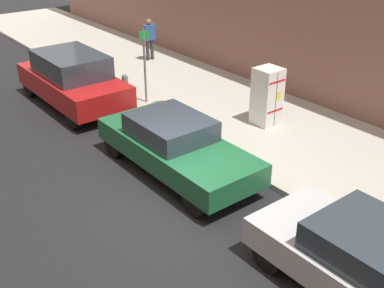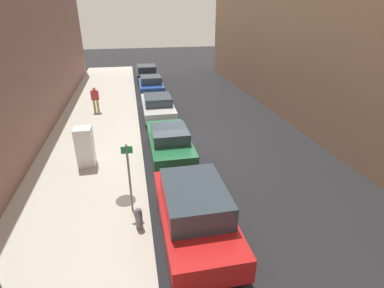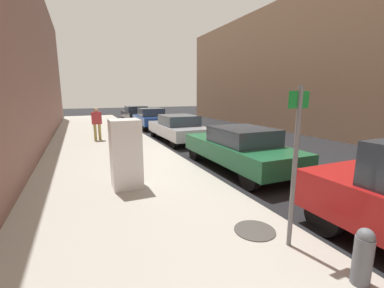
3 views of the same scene
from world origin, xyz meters
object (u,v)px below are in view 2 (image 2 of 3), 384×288
Objects in this scene: parked_suv_red at (195,211)px; parked_hatchback_blue at (151,85)px; parked_sedan_dark at (147,72)px; discarded_refrigerator at (85,147)px; fire_hydrant at (139,218)px; street_sign_post at (129,174)px; parked_sedan_silver at (158,105)px; parked_sedan_green at (169,141)px; pedestrian_standing_near at (95,98)px.

parked_hatchback_blue is at bearing 90.00° from parked_suv_red.
discarded_refrigerator is at bearing -102.30° from parked_sedan_dark.
street_sign_post is at bearing 101.19° from fire_hydrant.
parked_sedan_silver is at bearing -90.00° from parked_hatchback_blue.
street_sign_post is 0.53× the size of parked_sedan_green.
parked_suv_red is 0.98× the size of parked_sedan_silver.
fire_hydrant is (0.20, -0.99, -0.99)m from street_sign_post.
parked_hatchback_blue is (3.87, 4.25, -0.34)m from pedestrian_standing_near.
parked_sedan_silver is (-0.00, 11.27, -0.20)m from parked_suv_red.
parked_sedan_silver reaches higher than fire_hydrant.
street_sign_post reaches higher than pedestrian_standing_near.
parked_sedan_green is at bearing -90.00° from parked_sedan_silver.
parked_sedan_silver is at bearing -90.00° from parked_sedan_dark.
parked_suv_red is at bearing -54.49° from discarded_refrigerator.
parked_suv_red is at bearing -90.00° from parked_sedan_silver.
parked_sedan_green reaches higher than parked_sedan_dark.
discarded_refrigerator reaches higher than pedestrian_standing_near.
parked_sedan_silver is (1.63, 10.74, 0.20)m from fire_hydrant.
discarded_refrigerator is 7.15m from parked_sedan_silver.
discarded_refrigerator is 0.70× the size of street_sign_post.
street_sign_post is at bearing -100.61° from parked_sedan_silver.
parked_sedan_dark is (1.63, 21.44, 0.21)m from fire_hydrant.
parked_suv_red is 11.27m from parked_sedan_silver.
discarded_refrigerator is 6.32m from parked_suv_red.
parked_suv_red is 21.97m from parked_sedan_dark.
parked_sedan_silver is at bearing 79.39° from street_sign_post.
parked_hatchback_blue is at bearing 83.16° from street_sign_post.
pedestrian_standing_near reaches higher than parked_sedan_green.
parked_sedan_green is (1.83, 4.09, -0.76)m from street_sign_post.
fire_hydrant is at bearing -107.81° from parked_sedan_green.
parked_sedan_silver is at bearing 59.08° from discarded_refrigerator.
parked_sedan_dark is at bearing 90.00° from parked_hatchback_blue.
parked_suv_red reaches higher than parked_sedan_green.
discarded_refrigerator is at bearing -97.35° from pedestrian_standing_near.
pedestrian_standing_near is 0.34× the size of parked_sedan_dark.
parked_sedan_dark is at bearing 90.00° from parked_sedan_green.
discarded_refrigerator is 2.31× the size of fire_hydrant.
parked_sedan_green is (0.00, 5.61, -0.17)m from parked_suv_red.
parked_hatchback_blue is 0.80× the size of parked_sedan_dark.
parked_hatchback_blue is at bearing 38.75° from pedestrian_standing_near.
parked_sedan_dark is (-0.00, 5.24, -0.02)m from parked_hatchback_blue.
parked_sedan_green is at bearing -90.00° from parked_hatchback_blue.
parked_suv_red is (3.87, -12.49, -0.17)m from pedestrian_standing_near.
discarded_refrigerator is 12.16m from parked_hatchback_blue.
pedestrian_standing_near is at bearing -132.33° from parked_hatchback_blue.
discarded_refrigerator reaches higher than parked_sedan_silver.
street_sign_post reaches higher than discarded_refrigerator.
parked_sedan_green is at bearing 65.93° from street_sign_post.
street_sign_post is 0.52× the size of parked_sedan_silver.
pedestrian_standing_near is (-2.24, 11.95, 0.57)m from fire_hydrant.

